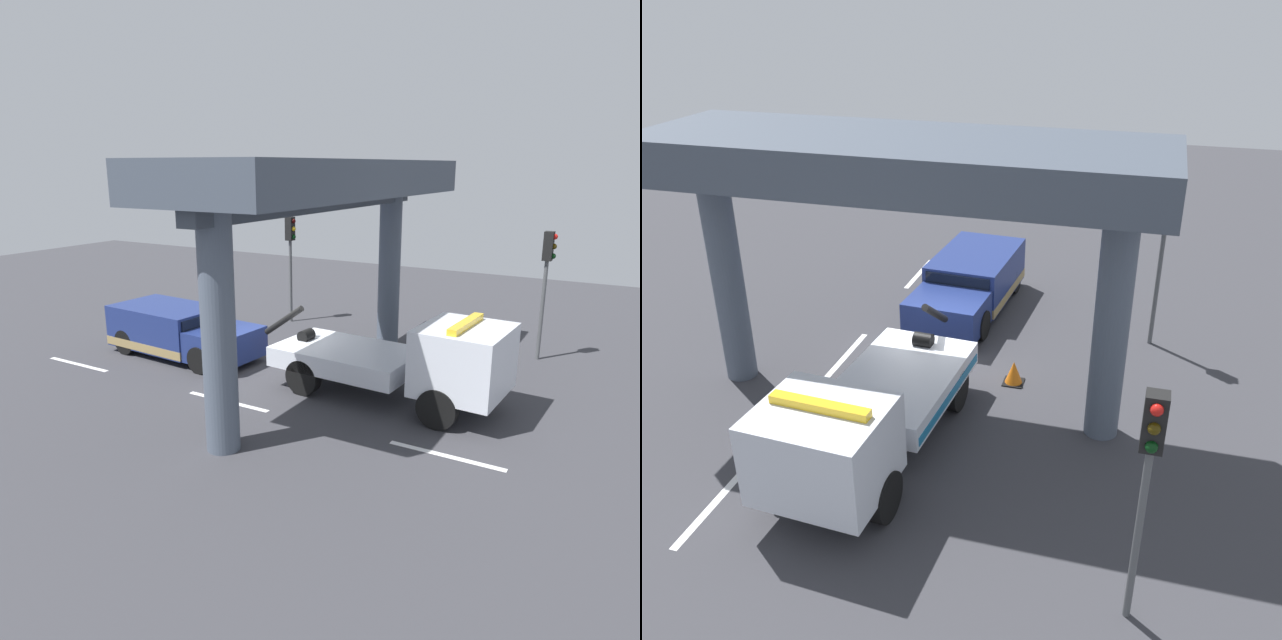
{
  "view_description": "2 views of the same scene",
  "coord_description": "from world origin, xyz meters",
  "views": [
    {
      "loc": [
        9.33,
        -13.66,
        6.11
      ],
      "look_at": [
        1.08,
        0.66,
        1.69
      ],
      "focal_mm": 32.66,
      "sensor_mm": 36.0,
      "label": 1
    },
    {
      "loc": [
        14.65,
        5.03,
        9.05
      ],
      "look_at": [
        -0.31,
        0.76,
        1.36
      ],
      "focal_mm": 38.68,
      "sensor_mm": 36.0,
      "label": 2
    }
  ],
  "objects": [
    {
      "name": "lane_stripe_east",
      "position": [
        6.0,
        -2.39,
        0.0
      ],
      "size": [
        2.6,
        0.16,
        0.01
      ],
      "primitive_type": "cube",
      "color": "silver",
      "rests_on": "ground"
    },
    {
      "name": "traffic_light_near",
      "position": [
        -2.98,
        5.42,
        3.04
      ],
      "size": [
        0.39,
        0.32,
        4.17
      ],
      "color": "#515456",
      "rests_on": "ground"
    },
    {
      "name": "traffic_light_far",
      "position": [
        6.52,
        5.42,
        3.02
      ],
      "size": [
        0.39,
        0.32,
        4.13
      ],
      "color": "#515456",
      "rests_on": "ground"
    },
    {
      "name": "towed_van_green",
      "position": [
        -3.91,
        0.0,
        0.78
      ],
      "size": [
        5.31,
        2.48,
        1.58
      ],
      "color": "navy",
      "rests_on": "ground"
    },
    {
      "name": "lane_stripe_west",
      "position": [
        -6.0,
        -2.39,
        0.0
      ],
      "size": [
        2.6,
        0.16,
        0.01
      ],
      "primitive_type": "cube",
      "color": "silver",
      "rests_on": "ground"
    },
    {
      "name": "ground_plane",
      "position": [
        0.0,
        0.0,
        -0.05
      ],
      "size": [
        60.0,
        40.0,
        0.1
      ],
      "primitive_type": "cube",
      "color": "#38383D"
    },
    {
      "name": "overpass_structure",
      "position": [
        1.59,
        0.0,
        5.33
      ],
      "size": [
        3.6,
        11.04,
        6.24
      ],
      "color": "#4C5666",
      "rests_on": "ground"
    },
    {
      "name": "lane_stripe_mid",
      "position": [
        0.0,
        -2.39,
        0.0
      ],
      "size": [
        2.6,
        0.16,
        0.01
      ],
      "primitive_type": "cube",
      "color": "silver",
      "rests_on": "ground"
    },
    {
      "name": "traffic_cone_orange",
      "position": [
        0.11,
        2.22,
        0.28
      ],
      "size": [
        0.5,
        0.5,
        0.6
      ],
      "color": "orange",
      "rests_on": "ground"
    },
    {
      "name": "tow_truck_white",
      "position": [
        4.22,
        -0.05,
        1.2
      ],
      "size": [
        7.31,
        2.74,
        2.46
      ],
      "color": "silver",
      "rests_on": "ground"
    }
  ]
}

